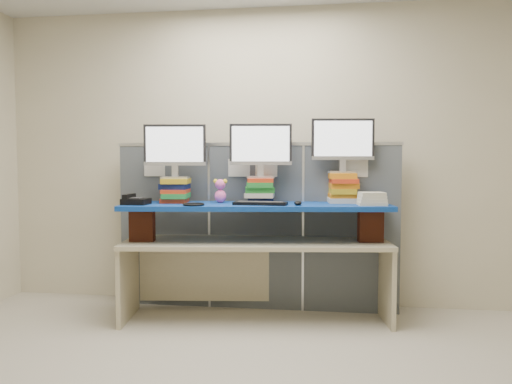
# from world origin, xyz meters

# --- Properties ---
(room) EXTENTS (5.00, 4.00, 2.80)m
(room) POSITION_xyz_m (0.00, 0.00, 1.40)
(room) COLOR beige
(room) RESTS_ON ground
(cubicle_partition) EXTENTS (2.60, 0.06, 1.53)m
(cubicle_partition) POSITION_xyz_m (-0.00, 1.78, 0.77)
(cubicle_partition) COLOR #484F55
(cubicle_partition) RESTS_ON ground
(desk) EXTENTS (2.31, 0.92, 0.68)m
(desk) POSITION_xyz_m (0.05, 1.45, 0.55)
(desk) COLOR #BBB08F
(desk) RESTS_ON ground
(brick_pier_left) EXTENTS (0.21, 0.13, 0.28)m
(brick_pier_left) POSITION_xyz_m (-0.90, 1.29, 0.82)
(brick_pier_left) COLOR maroon
(brick_pier_left) RESTS_ON desk
(brick_pier_right) EXTENTS (0.21, 0.13, 0.28)m
(brick_pier_right) POSITION_xyz_m (1.01, 1.52, 0.82)
(brick_pier_right) COLOR maroon
(brick_pier_right) RESTS_ON desk
(blue_board) EXTENTS (2.30, 0.83, 0.04)m
(blue_board) POSITION_xyz_m (0.05, 1.45, 0.98)
(blue_board) COLOR navy
(blue_board) RESTS_ON brick_pier_left
(book_stack_left) EXTENTS (0.27, 0.33, 0.21)m
(book_stack_left) POSITION_xyz_m (-0.67, 1.48, 1.11)
(book_stack_left) COLOR red
(book_stack_left) RESTS_ON blue_board
(book_stack_center) EXTENTS (0.29, 0.34, 0.21)m
(book_stack_center) POSITION_xyz_m (0.06, 1.57, 1.11)
(book_stack_center) COLOR #101A48
(book_stack_center) RESTS_ON blue_board
(book_stack_right) EXTENTS (0.28, 0.32, 0.26)m
(book_stack_right) POSITION_xyz_m (0.78, 1.66, 1.13)
(book_stack_right) COLOR #BAB8B2
(book_stack_right) RESTS_ON blue_board
(monitor_left) EXTENTS (0.54, 0.18, 0.47)m
(monitor_left) POSITION_xyz_m (-0.67, 1.49, 1.48)
(monitor_left) COLOR #9F9FA4
(monitor_left) RESTS_ON book_stack_left
(monitor_center) EXTENTS (0.54, 0.18, 0.47)m
(monitor_center) POSITION_xyz_m (0.07, 1.58, 1.48)
(monitor_center) COLOR #9F9FA4
(monitor_center) RESTS_ON book_stack_center
(monitor_right) EXTENTS (0.54, 0.18, 0.47)m
(monitor_right) POSITION_xyz_m (0.78, 1.66, 1.52)
(monitor_right) COLOR #9F9FA4
(monitor_right) RESTS_ON book_stack_right
(keyboard) EXTENTS (0.45, 0.18, 0.03)m
(keyboard) POSITION_xyz_m (0.10, 1.35, 1.01)
(keyboard) COLOR black
(keyboard) RESTS_ON blue_board
(mouse) EXTENTS (0.08, 0.12, 0.04)m
(mouse) POSITION_xyz_m (0.41, 1.36, 1.02)
(mouse) COLOR black
(mouse) RESTS_ON blue_board
(desk_phone) EXTENTS (0.21, 0.19, 0.09)m
(desk_phone) POSITION_xyz_m (-0.94, 1.24, 1.03)
(desk_phone) COLOR black
(desk_phone) RESTS_ON blue_board
(headset) EXTENTS (0.24, 0.24, 0.02)m
(headset) POSITION_xyz_m (-0.43, 1.21, 1.01)
(headset) COLOR black
(headset) RESTS_ON blue_board
(plush_toy) EXTENTS (0.12, 0.09, 0.21)m
(plush_toy) POSITION_xyz_m (-0.27, 1.50, 1.10)
(plush_toy) COLOR pink
(plush_toy) RESTS_ON blue_board
(binder_stack) EXTENTS (0.25, 0.21, 0.11)m
(binder_stack) POSITION_xyz_m (1.01, 1.45, 1.05)
(binder_stack) COLOR beige
(binder_stack) RESTS_ON blue_board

